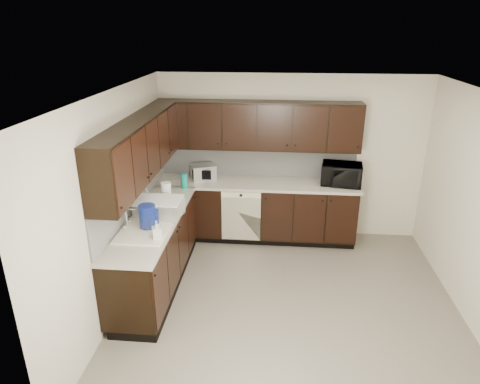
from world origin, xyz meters
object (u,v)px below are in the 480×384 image
sink (146,234)px  microwave (341,174)px  toaster_oven (203,172)px  storage_bin (159,208)px  blue_pitcher (148,217)px

sink → microwave: microwave is taller
microwave → toaster_oven: 2.06m
sink → toaster_oven: size_ratio=2.32×
microwave → storage_bin: (-2.37, -1.32, -0.06)m
microwave → storage_bin: size_ratio=1.09×
microwave → toaster_oven: microwave is taller
microwave → blue_pitcher: bearing=-137.1°
storage_bin → blue_pitcher: 0.37m
storage_bin → toaster_oven: bearing=77.4°
toaster_oven → storage_bin: toaster_oven is taller
toaster_oven → storage_bin: 1.42m
toaster_oven → blue_pitcher: size_ratio=1.21×
microwave → toaster_oven: bearing=-174.0°
sink → toaster_oven: (0.37, 1.78, 0.17)m
toaster_oven → blue_pitcher: bearing=-124.7°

